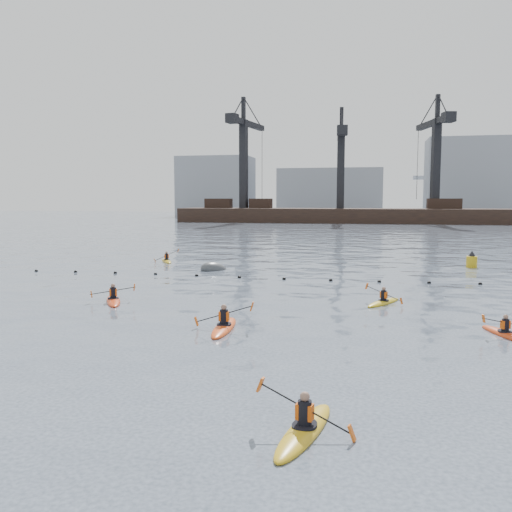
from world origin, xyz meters
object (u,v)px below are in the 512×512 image
Objects in this scene: kayaker_0 at (224,326)px; kayaker_1 at (304,429)px; kayaker_2 at (113,300)px; mooring_buoy at (214,270)px; kayaker_4 at (505,333)px; kayaker_3 at (383,302)px; kayaker_5 at (167,261)px; nav_buoy at (472,262)px.

kayaker_0 is 9.95m from kayaker_1.
kayaker_2 is 1.41× the size of mooring_buoy.
kayaker_1 is 12.04m from kayaker_4.
kayaker_2 is 13.04m from mooring_buoy.
kayaker_3 is (2.11, 15.73, -0.01)m from kayaker_1.
kayaker_2 is at bearing -107.15° from kayaker_5.
kayaker_3 is at bearing -113.35° from nav_buoy.
kayaker_5 is at bearing 112.86° from kayaker_0.
kayaker_3 is 1.00× the size of kayaker_4.
kayaker_2 is (-6.99, 4.44, -0.01)m from kayaker_0.
nav_buoy is at bearing 86.14° from kayaker_1.
mooring_buoy is (1.52, 12.95, -0.10)m from kayaker_2.
kayaker_4 is 29.69m from kayaker_5.
mooring_buoy is at bearing -163.99° from nav_buoy.
kayaker_4 is at bearing 69.50° from kayaker_1.
nav_buoy reaches higher than kayaker_0.
kayaker_2 is at bearing 142.01° from kayaker_1.
kayaker_0 is 2.46× the size of nav_buoy.
kayaker_1 is 34.11m from kayaker_5.
kayaker_0 is 1.21× the size of kayaker_5.
kayaker_1 is 1.50× the size of mooring_buoy.
kayaker_2 reaches higher than mooring_buoy.
kayaker_4 is 0.98× the size of kayaker_5.
kayaker_3 is 1.99× the size of nav_buoy.
kayaker_2 is 1.09× the size of kayaker_5.
kayaker_0 is 1.05× the size of kayaker_1.
mooring_buoy is 1.56× the size of nav_buoy.
mooring_buoy is (5.30, -4.24, -0.09)m from kayaker_5.
kayaker_5 is at bearing 128.17° from kayaker_1.
nav_buoy reaches higher than kayaker_2.
kayaker_2 is at bearing -31.90° from kayaker_4.
kayaker_1 is at bearing -68.16° from kayaker_0.
nav_buoy reaches higher than mooring_buoy.
kayaker_1 is 1.18× the size of kayaker_3.
kayaker_1 is at bearing -93.37° from kayaker_5.
kayaker_3 is (13.37, 2.31, -0.01)m from kayaker_2.
kayaker_2 reaches higher than kayaker_4.
kayaker_4 is at bearing -45.00° from mooring_buoy.
kayaker_3 is at bearing 94.38° from kayaker_1.
nav_buoy is (13.30, 22.77, 0.33)m from kayaker_0.
nav_buoy is at bearing 13.85° from kayaker_2.
kayaker_0 is 9.28m from kayaker_3.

